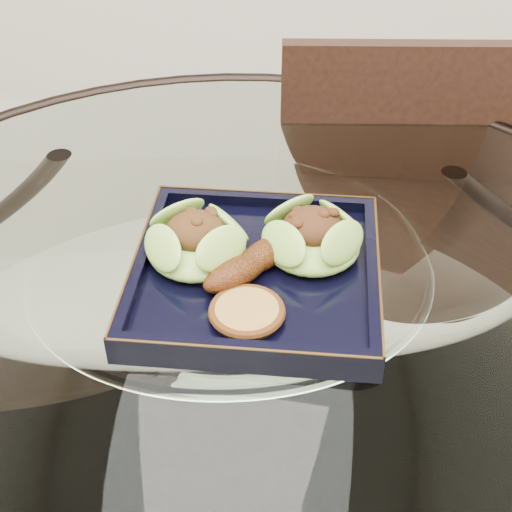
{
  "coord_description": "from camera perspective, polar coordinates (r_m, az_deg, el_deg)",
  "views": [
    {
      "loc": [
        0.08,
        -0.58,
        1.29
      ],
      "look_at": [
        0.03,
        0.02,
        0.8
      ],
      "focal_mm": 50.0,
      "sensor_mm": 36.0,
      "label": 1
    }
  ],
  "objects": [
    {
      "name": "crumb_patty",
      "position": [
        0.73,
        -0.73,
        -4.56
      ],
      "size": [
        0.08,
        0.08,
        0.01
      ],
      "primitive_type": "cylinder",
      "rotation": [
        0.0,
        0.0,
        0.15
      ],
      "color": "#B67E3C",
      "rests_on": "navy_plate"
    },
    {
      "name": "navy_plate",
      "position": [
        0.8,
        0.0,
        -1.68
      ],
      "size": [
        0.27,
        0.27,
        0.02
      ],
      "primitive_type": "cube",
      "rotation": [
        0.0,
        0.0,
        -0.01
      ],
      "color": "black",
      "rests_on": "dining_table"
    },
    {
      "name": "lettuce_wrap_right",
      "position": [
        0.8,
        4.51,
        1.34
      ],
      "size": [
        0.14,
        0.14,
        0.04
      ],
      "primitive_type": "ellipsoid",
      "rotation": [
        0.0,
        0.0,
        0.37
      ],
      "color": "#60972C",
      "rests_on": "navy_plate"
    },
    {
      "name": "lettuce_wrap_left",
      "position": [
        0.8,
        -4.76,
        0.95
      ],
      "size": [
        0.14,
        0.14,
        0.04
      ],
      "primitive_type": "ellipsoid",
      "rotation": [
        0.0,
        0.0,
        0.33
      ],
      "color": "olive",
      "rests_on": "navy_plate"
    },
    {
      "name": "roasted_plantain",
      "position": [
        0.79,
        0.69,
        0.15
      ],
      "size": [
        0.13,
        0.15,
        0.03
      ],
      "primitive_type": "ellipsoid",
      "rotation": [
        0.0,
        0.0,
        0.88
      ],
      "color": "#5B2709",
      "rests_on": "navy_plate"
    },
    {
      "name": "dining_chair",
      "position": [
        1.21,
        10.45,
        -3.05
      ],
      "size": [
        0.41,
        0.41,
        0.89
      ],
      "rotation": [
        0.0,
        0.0,
        0.07
      ],
      "color": "black",
      "rests_on": "ground"
    },
    {
      "name": "dining_table",
      "position": [
        0.91,
        -1.77,
        -10.71
      ],
      "size": [
        1.13,
        1.13,
        0.77
      ],
      "color": "white",
      "rests_on": "ground"
    }
  ]
}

